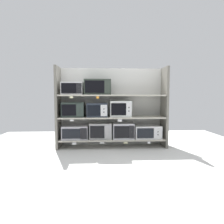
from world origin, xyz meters
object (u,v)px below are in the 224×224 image
(microwave_5, at_px, (97,110))
(microwave_8, at_px, (98,87))
(microwave_1, at_px, (101,131))
(microwave_2, at_px, (123,131))
(microwave_7, at_px, (72,88))
(microwave_3, at_px, (147,132))
(microwave_6, at_px, (120,109))
(microwave_4, at_px, (73,110))
(microwave_0, at_px, (76,132))

(microwave_5, height_order, microwave_8, microwave_8)
(microwave_8, bearing_deg, microwave_1, 0.07)
(microwave_2, bearing_deg, microwave_1, 180.00)
(microwave_8, bearing_deg, microwave_7, -179.99)
(microwave_3, bearing_deg, microwave_2, -180.00)
(microwave_1, height_order, microwave_3, microwave_1)
(microwave_2, xyz_separation_m, microwave_6, (-0.06, 0.00, 0.47))
(microwave_1, relative_size, microwave_3, 0.84)
(microwave_2, distance_m, microwave_3, 0.54)
(microwave_5, bearing_deg, microwave_7, -179.98)
(microwave_1, distance_m, microwave_5, 0.46)
(microwave_1, height_order, microwave_4, microwave_4)
(microwave_1, xyz_separation_m, microwave_4, (-0.58, 0.00, 0.46))
(microwave_4, relative_size, microwave_6, 1.03)
(microwave_1, relative_size, microwave_5, 1.09)
(microwave_5, relative_size, microwave_8, 0.78)
(microwave_1, height_order, microwave_7, microwave_7)
(microwave_1, bearing_deg, microwave_4, 179.99)
(microwave_0, xyz_separation_m, microwave_3, (1.56, -0.00, -0.01))
(microwave_1, height_order, microwave_5, microwave_5)
(microwave_6, bearing_deg, microwave_3, -0.01)
(microwave_0, relative_size, microwave_7, 1.23)
(microwave_7, distance_m, microwave_8, 0.53)
(microwave_5, xyz_separation_m, microwave_6, (0.50, 0.00, 0.02))
(microwave_1, bearing_deg, microwave_8, -179.93)
(microwave_2, bearing_deg, microwave_4, 179.99)
(microwave_3, distance_m, microwave_8, 1.45)
(microwave_2, bearing_deg, microwave_7, -179.99)
(microwave_5, bearing_deg, microwave_2, -0.00)
(microwave_1, distance_m, microwave_3, 1.02)
(microwave_4, bearing_deg, microwave_6, -0.00)
(microwave_0, distance_m, microwave_7, 0.93)
(microwave_4, xyz_separation_m, microwave_7, (-0.01, -0.00, 0.45))
(microwave_3, bearing_deg, microwave_8, -180.00)
(microwave_0, height_order, microwave_7, microwave_7)
(microwave_0, distance_m, microwave_4, 0.49)
(microwave_7, bearing_deg, microwave_6, 0.01)
(microwave_2, bearing_deg, microwave_3, 0.00)
(microwave_2, relative_size, microwave_4, 0.95)
(microwave_0, bearing_deg, microwave_7, -179.53)
(microwave_5, relative_size, microwave_6, 0.96)
(microwave_5, distance_m, microwave_8, 0.49)
(microwave_0, relative_size, microwave_8, 0.98)
(microwave_3, relative_size, microwave_5, 1.31)
(microwave_1, bearing_deg, microwave_7, -179.98)
(microwave_3, xyz_separation_m, microwave_8, (-1.08, -0.00, 0.97))
(microwave_7, bearing_deg, microwave_2, 0.01)
(microwave_2, height_order, microwave_3, microwave_2)
(microwave_5, bearing_deg, microwave_6, 0.01)
(microwave_2, relative_size, microwave_6, 0.99)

